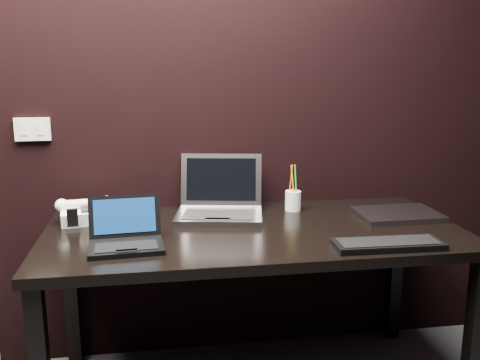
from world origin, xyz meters
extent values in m
plane|color=black|center=(0.00, 1.80, 1.30)|extent=(4.00, 0.00, 4.00)
cube|color=silver|center=(-0.62, 1.79, 1.12)|extent=(0.15, 0.02, 0.10)
cube|color=silver|center=(-0.66, 1.78, 1.12)|extent=(0.03, 0.01, 0.05)
cube|color=silver|center=(-0.58, 1.78, 1.12)|extent=(0.03, 0.01, 0.05)
cube|color=black|center=(0.30, 1.40, 0.72)|extent=(1.70, 0.80, 0.04)
cube|color=black|center=(1.10, 1.05, 0.35)|extent=(0.06, 0.06, 0.70)
cube|color=black|center=(-0.50, 1.75, 0.35)|extent=(0.06, 0.06, 0.70)
cube|color=black|center=(1.10, 1.75, 0.35)|extent=(0.06, 0.06, 0.70)
cube|color=black|center=(-0.21, 1.23, 0.75)|extent=(0.28, 0.20, 0.02)
cube|color=black|center=(-0.20, 1.20, 0.76)|extent=(0.23, 0.12, 0.00)
cube|color=black|center=(-0.20, 1.16, 0.76)|extent=(0.08, 0.03, 0.00)
cube|color=black|center=(-0.21, 1.34, 0.83)|extent=(0.27, 0.08, 0.15)
cube|color=#0A234D|center=(-0.21, 1.34, 0.84)|extent=(0.23, 0.06, 0.13)
cube|color=#9A999E|center=(0.17, 1.56, 0.75)|extent=(0.41, 0.33, 0.03)
cube|color=black|center=(0.17, 1.53, 0.77)|extent=(0.33, 0.20, 0.00)
cube|color=#A1A1A6|center=(0.16, 1.46, 0.77)|extent=(0.11, 0.06, 0.00)
cube|color=gray|center=(0.20, 1.73, 0.88)|extent=(0.38, 0.14, 0.23)
cube|color=black|center=(0.20, 1.72, 0.88)|extent=(0.32, 0.11, 0.19)
cube|color=black|center=(0.75, 1.10, 0.75)|extent=(0.41, 0.15, 0.02)
cube|color=black|center=(0.75, 1.10, 0.76)|extent=(0.37, 0.12, 0.00)
cube|color=gray|center=(0.95, 1.47, 0.75)|extent=(0.35, 0.26, 0.02)
cube|color=white|center=(-0.40, 1.62, 0.77)|extent=(0.22, 0.21, 0.08)
cylinder|color=white|center=(-0.39, 1.60, 0.82)|extent=(0.19, 0.07, 0.04)
sphere|color=white|center=(-0.49, 1.59, 0.82)|extent=(0.06, 0.06, 0.05)
sphere|color=silver|center=(-0.30, 1.62, 0.82)|extent=(0.06, 0.06, 0.05)
cube|color=black|center=(-0.37, 1.57, 0.81)|extent=(0.08, 0.07, 0.01)
cube|color=black|center=(-0.43, 1.49, 0.79)|extent=(0.05, 0.03, 0.09)
cube|color=black|center=(-0.43, 1.48, 0.75)|extent=(0.06, 0.05, 0.02)
cylinder|color=silver|center=(0.53, 1.65, 0.79)|extent=(0.08, 0.08, 0.09)
cylinder|color=#C04512|center=(0.52, 1.66, 0.89)|extent=(0.01, 0.03, 0.14)
cylinder|color=#279128|center=(0.53, 1.64, 0.89)|extent=(0.01, 0.02, 0.14)
cylinder|color=black|center=(0.53, 1.66, 0.89)|extent=(0.01, 0.01, 0.14)
cylinder|color=#C66112|center=(0.52, 1.64, 0.89)|extent=(0.02, 0.03, 0.14)
camera|label=1|loc=(-0.09, -0.66, 1.41)|focal=40.00mm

